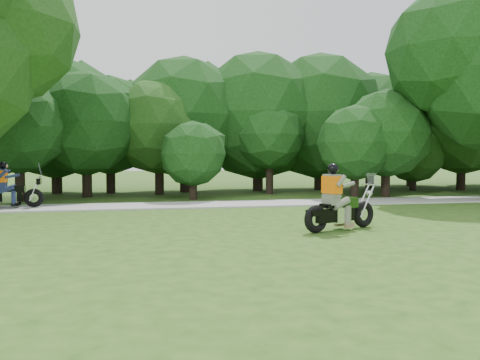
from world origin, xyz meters
name	(u,v)px	position (x,y,z in m)	size (l,w,h in m)	color
ground	(332,241)	(0.00, 0.00, 0.00)	(100.00, 100.00, 0.00)	#244B15
walkway	(252,204)	(0.00, 8.00, 0.03)	(60.00, 2.20, 0.06)	#9C9C97
tree_line	(233,122)	(0.50, 14.82, 3.70)	(39.08, 12.68, 7.69)	black
chopper_motorcycle	(337,206)	(0.70, 1.35, 0.63)	(2.33, 1.27, 1.72)	black
touring_motorcycle	(7,191)	(-8.87, 7.99, 0.66)	(2.15, 0.68, 1.64)	black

